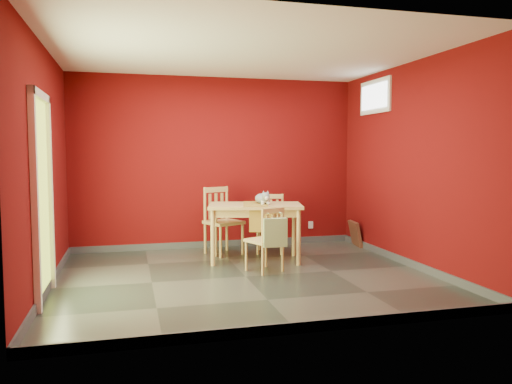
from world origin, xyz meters
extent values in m
plane|color=#2D342D|center=(0.00, 0.00, 0.00)|extent=(4.50, 4.50, 0.00)
plane|color=#5A0909|center=(0.00, 2.00, 1.35)|extent=(4.50, 0.00, 4.50)
plane|color=#5A0909|center=(0.00, -2.00, 1.35)|extent=(4.50, 0.00, 4.50)
plane|color=#5A0909|center=(-2.25, 0.00, 1.35)|extent=(0.00, 4.00, 4.00)
plane|color=#5A0909|center=(2.25, 0.00, 1.35)|extent=(0.00, 4.00, 4.00)
plane|color=white|center=(0.00, 0.00, 2.70)|extent=(4.50, 4.50, 0.00)
cube|color=#3F4244|center=(0.00, 1.99, 0.05)|extent=(4.50, 0.02, 0.10)
cube|color=#3F4244|center=(0.00, -1.99, 0.05)|extent=(4.50, 0.02, 0.10)
cube|color=#3F4244|center=(-2.24, 0.00, 0.05)|extent=(0.03, 4.00, 0.10)
cube|color=#3F4244|center=(2.24, 0.00, 0.05)|extent=(0.03, 4.00, 0.10)
cube|color=#B7D838|center=(-2.24, -0.40, 1.02)|extent=(0.02, 0.85, 2.05)
cube|color=white|center=(-2.21, -0.86, 1.06)|extent=(0.06, 0.08, 2.13)
cube|color=white|center=(-2.21, 0.06, 1.06)|extent=(0.06, 0.08, 2.13)
cube|color=white|center=(-2.21, -0.40, 2.09)|extent=(0.06, 1.01, 0.08)
cube|color=white|center=(2.23, 1.00, 2.35)|extent=(0.03, 0.90, 0.50)
cube|color=white|center=(2.21, 1.00, 2.35)|extent=(0.02, 0.76, 0.36)
cube|color=silver|center=(1.60, 1.99, 0.30)|extent=(0.08, 0.02, 0.12)
cube|color=tan|center=(0.34, 0.84, 0.78)|extent=(1.41, 1.01, 0.04)
cube|color=tan|center=(0.34, 0.84, 0.70)|extent=(1.26, 0.86, 0.11)
cylinder|color=tan|center=(-0.29, 0.67, 0.38)|extent=(0.06, 0.06, 0.76)
cylinder|color=tan|center=(-0.15, 1.27, 0.38)|extent=(0.06, 0.06, 0.76)
cylinder|color=tan|center=(0.83, 0.41, 0.38)|extent=(0.06, 0.06, 0.76)
cylinder|color=tan|center=(0.97, 1.02, 0.38)|extent=(0.06, 0.06, 0.76)
cube|color=olive|center=(0.34, 0.84, 0.80)|extent=(0.47, 0.74, 0.01)
cube|color=olive|center=(0.34, 0.50, 0.63)|extent=(0.32, 0.08, 0.34)
cube|color=tan|center=(0.00, 1.41, 0.48)|extent=(0.62, 0.62, 0.04)
cylinder|color=tan|center=(-0.10, 1.14, 0.23)|extent=(0.04, 0.04, 0.46)
cylinder|color=tan|center=(-0.27, 1.50, 0.23)|extent=(0.04, 0.04, 0.46)
cylinder|color=tan|center=(0.27, 1.31, 0.23)|extent=(0.04, 0.04, 0.46)
cylinder|color=tan|center=(0.10, 1.67, 0.23)|extent=(0.04, 0.04, 0.46)
cylinder|color=tan|center=(-0.27, 1.50, 0.75)|extent=(0.04, 0.04, 0.50)
cylinder|color=tan|center=(0.10, 1.67, 0.75)|extent=(0.04, 0.04, 0.50)
cube|color=tan|center=(-0.08, 1.59, 0.96)|extent=(0.40, 0.21, 0.08)
cube|color=tan|center=(-0.18, 1.54, 0.71)|extent=(0.04, 0.04, 0.39)
cube|color=tan|center=(-0.08, 1.59, 0.71)|extent=(0.04, 0.04, 0.39)
cube|color=tan|center=(0.02, 1.63, 0.71)|extent=(0.04, 0.04, 0.39)
cube|color=tan|center=(0.71, 1.35, 0.42)|extent=(0.52, 0.52, 0.04)
cylinder|color=tan|center=(0.48, 1.24, 0.20)|extent=(0.04, 0.04, 0.40)
cylinder|color=tan|center=(0.60, 1.57, 0.20)|extent=(0.04, 0.04, 0.40)
cylinder|color=tan|center=(0.81, 1.13, 0.20)|extent=(0.04, 0.04, 0.40)
cylinder|color=tan|center=(0.93, 1.46, 0.20)|extent=(0.04, 0.04, 0.40)
cylinder|color=tan|center=(0.60, 1.57, 0.66)|extent=(0.04, 0.04, 0.44)
cylinder|color=tan|center=(0.93, 1.46, 0.66)|extent=(0.04, 0.04, 0.44)
cube|color=tan|center=(0.76, 1.52, 0.84)|extent=(0.36, 0.16, 0.07)
cube|color=tan|center=(0.67, 1.55, 0.62)|extent=(0.04, 0.03, 0.34)
cube|color=tan|center=(0.76, 1.52, 0.62)|extent=(0.04, 0.03, 0.34)
cube|color=tan|center=(0.86, 1.48, 0.62)|extent=(0.04, 0.03, 0.34)
cube|color=tan|center=(0.30, 0.22, 0.40)|extent=(0.51, 0.51, 0.04)
cylinder|color=tan|center=(0.38, 0.44, 0.19)|extent=(0.03, 0.03, 0.38)
cylinder|color=tan|center=(0.52, 0.13, 0.19)|extent=(0.03, 0.03, 0.38)
cylinder|color=tan|center=(0.08, 0.30, 0.19)|extent=(0.03, 0.03, 0.38)
cylinder|color=tan|center=(0.22, 0.00, 0.19)|extent=(0.03, 0.03, 0.38)
cylinder|color=tan|center=(0.52, 0.13, 0.62)|extent=(0.03, 0.03, 0.41)
cylinder|color=tan|center=(0.22, 0.00, 0.62)|extent=(0.03, 0.03, 0.41)
cube|color=tan|center=(0.37, 0.07, 0.79)|extent=(0.33, 0.17, 0.06)
cube|color=tan|center=(0.45, 0.10, 0.59)|extent=(0.04, 0.03, 0.32)
cube|color=tan|center=(0.37, 0.07, 0.59)|extent=(0.04, 0.03, 0.32)
cube|color=tan|center=(0.29, 0.03, 0.59)|extent=(0.04, 0.03, 0.32)
cube|color=#91AD6E|center=(0.37, -0.01, 0.53)|extent=(0.30, 0.09, 0.35)
cylinder|color=#91AD6E|center=(0.29, 0.05, 0.77)|extent=(0.01, 0.15, 0.01)
cylinder|color=#91AD6E|center=(0.45, 0.05, 0.77)|extent=(0.01, 0.15, 0.01)
cube|color=brown|center=(2.19, 1.51, 0.20)|extent=(0.18, 0.42, 0.41)
cube|color=black|center=(2.19, 1.51, 0.20)|extent=(0.12, 0.29, 0.28)
camera|label=1|loc=(-1.37, -5.84, 1.51)|focal=35.00mm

